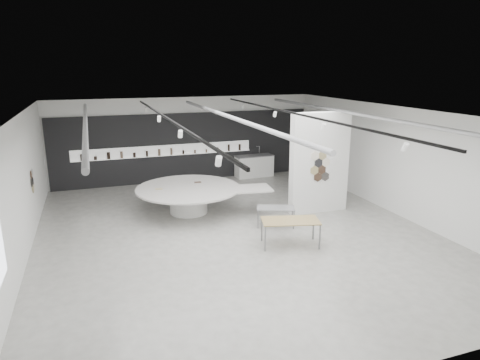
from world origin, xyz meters
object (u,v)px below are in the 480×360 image
object	(u,v)px
partition_column	(319,163)
display_island	(191,196)
sample_table_wood	(290,222)
kitchen_counter	(254,166)
sample_table_stone	(276,209)

from	to	relation	value
partition_column	display_island	xyz separation A→B (m)	(-4.39, 1.39, -1.18)
display_island	sample_table_wood	xyz separation A→B (m)	(2.10, -3.84, 0.11)
partition_column	kitchen_counter	size ratio (longest dim) A/B	1.94
sample_table_stone	kitchen_counter	size ratio (longest dim) A/B	0.74
partition_column	kitchen_counter	bearing A→B (deg)	93.55
sample_table_wood	sample_table_stone	xyz separation A→B (m)	(0.25, 1.61, -0.15)
display_island	kitchen_counter	size ratio (longest dim) A/B	2.67
partition_column	kitchen_counter	xyz separation A→B (m)	(-0.34, 5.51, -1.28)
sample_table_wood	kitchen_counter	bearing A→B (deg)	76.24
partition_column	sample_table_wood	world-z (taller)	partition_column
display_island	sample_table_stone	distance (m)	3.24
sample_table_wood	sample_table_stone	bearing A→B (deg)	81.25
sample_table_stone	kitchen_counter	world-z (taller)	kitchen_counter
partition_column	sample_table_stone	world-z (taller)	partition_column
partition_column	kitchen_counter	distance (m)	5.67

